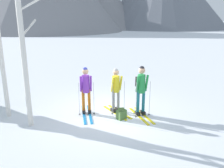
% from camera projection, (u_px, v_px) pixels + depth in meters
% --- Properties ---
extents(ground_plane, '(400.00, 400.00, 0.00)m').
position_uv_depth(ground_plane, '(112.00, 114.00, 8.81)').
color(ground_plane, white).
extents(skier_in_purple, '(0.61, 1.77, 1.80)m').
position_uv_depth(skier_in_purple, '(86.00, 88.00, 8.56)').
color(skier_in_purple, '#1E84D1').
rests_on(skier_in_purple, ground).
extents(skier_in_yellow, '(0.85, 1.59, 1.72)m').
position_uv_depth(skier_in_yellow, '(116.00, 88.00, 8.72)').
color(skier_in_yellow, yellow).
rests_on(skier_in_yellow, ground).
extents(skier_in_green, '(0.61, 1.63, 1.87)m').
position_uv_depth(skier_in_green, '(141.00, 87.00, 8.40)').
color(skier_in_green, yellow).
rests_on(skier_in_green, ground).
extents(birch_tree_tall, '(0.99, 0.77, 4.86)m').
position_uv_depth(birch_tree_tall, '(24.00, 52.00, 7.18)').
color(birch_tree_tall, silver).
rests_on(birch_tree_tall, ground).
extents(birch_tree_slender, '(0.88, 0.84, 3.98)m').
position_uv_depth(birch_tree_slender, '(1.00, 61.00, 8.03)').
color(birch_tree_slender, silver).
rests_on(birch_tree_slender, ground).
extents(backpack_on_snow_front, '(0.39, 0.36, 0.38)m').
position_uv_depth(backpack_on_snow_front, '(121.00, 114.00, 8.30)').
color(backpack_on_snow_front, '#4C7238').
rests_on(backpack_on_snow_front, ground).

